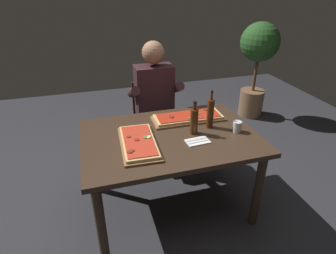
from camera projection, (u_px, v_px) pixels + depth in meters
name	position (u px, v px, depth m)	size (l,w,h in m)	color
ground_plane	(170.00, 205.00, 2.62)	(6.40, 6.40, 0.00)	#2D2D33
dining_table	(170.00, 145.00, 2.31)	(1.40, 0.96, 0.74)	#3D2B1E
pizza_rectangular_front	(188.00, 117.00, 2.51)	(0.64, 0.26, 0.05)	brown
pizza_rectangular_left	(139.00, 142.00, 2.13)	(0.30, 0.56, 0.05)	brown
wine_bottle_dark	(194.00, 121.00, 2.25)	(0.06, 0.06, 0.28)	#47230F
oil_bottle_amber	(210.00, 113.00, 2.33)	(0.06, 0.06, 0.33)	#47230F
tumbler_near_camera	(237.00, 127.00, 2.30)	(0.07, 0.07, 0.09)	silver
napkin_cutlery_set	(198.00, 141.00, 2.18)	(0.19, 0.12, 0.01)	white
diner_chair	(153.00, 117.00, 3.13)	(0.44, 0.44, 0.87)	black
seated_diner	(155.00, 100.00, 2.91)	(0.53, 0.41, 1.33)	#23232D
potted_plant_corner	(258.00, 58.00, 3.92)	(0.53, 0.53, 1.35)	#846042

